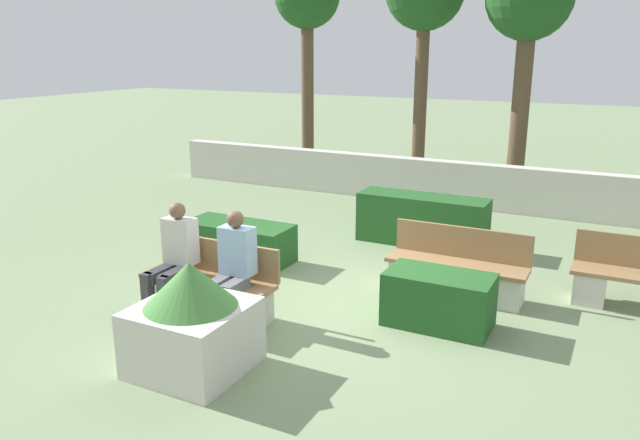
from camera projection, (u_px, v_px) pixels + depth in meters
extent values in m
plane|color=gray|center=(325.00, 305.00, 7.54)|extent=(60.00, 60.00, 0.00)
cube|color=beige|center=(451.00, 183.00, 12.14)|extent=(12.49, 0.30, 0.87)
cube|color=#937047|center=(207.00, 281.00, 7.16)|extent=(1.66, 0.44, 0.05)
cube|color=#937047|center=(218.00, 256.00, 7.31)|extent=(1.66, 0.04, 0.40)
cube|color=beige|center=(167.00, 290.00, 7.48)|extent=(0.36, 0.40, 0.39)
cube|color=beige|center=(251.00, 308.00, 6.96)|extent=(0.36, 0.40, 0.39)
cube|color=#937047|center=(456.00, 265.00, 7.69)|extent=(1.73, 0.44, 0.05)
cube|color=#937047|center=(462.00, 242.00, 7.84)|extent=(1.73, 0.04, 0.40)
cube|color=beige|center=(407.00, 273.00, 8.03)|extent=(0.36, 0.40, 0.39)
cube|color=beige|center=(507.00, 290.00, 7.47)|extent=(0.36, 0.40, 0.39)
cube|color=beige|center=(590.00, 287.00, 7.58)|extent=(0.36, 0.40, 0.39)
cube|color=#333338|center=(162.00, 273.00, 7.16)|extent=(0.14, 0.46, 0.13)
cube|color=#333338|center=(175.00, 276.00, 7.08)|extent=(0.14, 0.46, 0.13)
cube|color=#333338|center=(148.00, 297.00, 7.03)|extent=(0.11, 0.11, 0.57)
cube|color=#333338|center=(165.00, 301.00, 6.93)|extent=(0.11, 0.11, 0.57)
cube|color=beige|center=(180.00, 241.00, 7.24)|extent=(0.38, 0.22, 0.54)
sphere|color=brown|center=(177.00, 211.00, 7.12)|extent=(0.19, 0.19, 0.19)
cube|color=slate|center=(218.00, 284.00, 6.82)|extent=(0.14, 0.46, 0.13)
cube|color=slate|center=(234.00, 287.00, 6.73)|extent=(0.14, 0.46, 0.13)
cube|color=slate|center=(205.00, 310.00, 6.69)|extent=(0.11, 0.11, 0.57)
cube|color=slate|center=(223.00, 314.00, 6.58)|extent=(0.11, 0.11, 0.57)
cube|color=#9EBCE0|center=(237.00, 250.00, 6.89)|extent=(0.38, 0.22, 0.54)
sphere|color=brown|center=(235.00, 219.00, 6.77)|extent=(0.19, 0.19, 0.19)
cube|color=#235623|center=(239.00, 242.00, 9.06)|extent=(1.58, 0.68, 0.55)
cube|color=#235623|center=(439.00, 300.00, 6.92)|extent=(1.17, 0.63, 0.61)
cube|color=#235623|center=(422.00, 220.00, 9.76)|extent=(2.01, 0.60, 0.78)
cube|color=beige|center=(193.00, 337.00, 5.97)|extent=(1.01, 1.01, 0.65)
cone|color=#47843D|center=(190.00, 284.00, 5.82)|extent=(0.89, 0.89, 0.43)
cylinder|color=brown|center=(308.00, 95.00, 15.19)|extent=(0.30, 0.30, 3.74)
cylinder|color=brown|center=(420.00, 102.00, 13.51)|extent=(0.28, 0.28, 3.68)
cylinder|color=brown|center=(520.00, 113.00, 12.37)|extent=(0.35, 0.35, 3.47)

